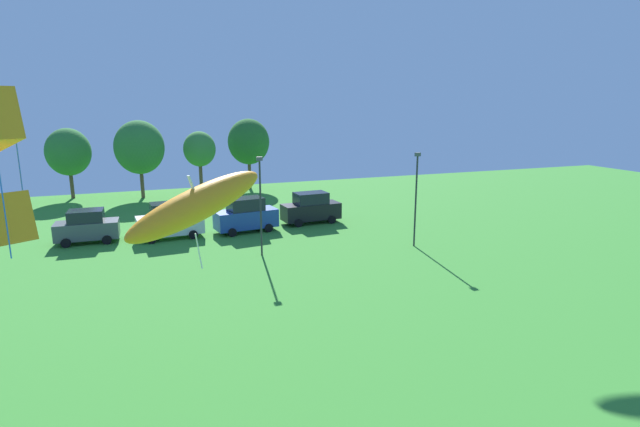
# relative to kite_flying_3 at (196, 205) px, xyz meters

# --- Properties ---
(kite_flying_3) EXTENTS (5.51, 3.02, 3.72)m
(kite_flying_3) POSITION_rel_kite_flying_3_xyz_m (0.00, 0.00, 0.00)
(kite_flying_3) COLOR orange
(parked_car_leftmost) EXTENTS (4.18, 2.18, 2.32)m
(parked_car_leftmost) POSITION_rel_kite_flying_3_xyz_m (-5.40, 19.78, -4.98)
(parked_car_leftmost) COLOR #4C5156
(parked_car_leftmost) RESTS_ON ground
(parked_car_second_from_left) EXTENTS (4.71, 2.29, 2.62)m
(parked_car_second_from_left) POSITION_rel_kite_flying_3_xyz_m (0.10, 18.94, -4.85)
(parked_car_second_from_left) COLOR silver
(parked_car_second_from_left) RESTS_ON ground
(parked_car_third_from_left) EXTENTS (4.82, 2.56, 2.60)m
(parked_car_third_from_left) POSITION_rel_kite_flying_3_xyz_m (5.61, 18.92, -4.86)
(parked_car_third_from_left) COLOR #234299
(parked_car_third_from_left) RESTS_ON ground
(parked_car_rightmost_in_row) EXTENTS (4.80, 2.26, 2.50)m
(parked_car_rightmost_in_row) POSITION_rel_kite_flying_3_xyz_m (11.12, 19.82, -4.90)
(parked_car_rightmost_in_row) COLOR black
(parked_car_rightmost_in_row) RESTS_ON ground
(light_post_0) EXTENTS (0.36, 0.20, 6.36)m
(light_post_0) POSITION_rel_kite_flying_3_xyz_m (15.52, 11.11, -2.54)
(light_post_0) COLOR #2D2D33
(light_post_0) RESTS_ON ground
(light_post_1) EXTENTS (0.36, 0.20, 6.31)m
(light_post_1) POSITION_rel_kite_flying_3_xyz_m (5.29, 12.72, -2.57)
(light_post_1) COLOR #2D2D33
(light_post_1) RESTS_ON ground
(treeline_tree_1) EXTENTS (4.30, 4.30, 7.08)m
(treeline_tree_1) POSITION_rel_kite_flying_3_xyz_m (-8.16, 38.22, -1.43)
(treeline_tree_1) COLOR brown
(treeline_tree_1) RESTS_ON ground
(treeline_tree_2) EXTENTS (4.88, 4.88, 7.83)m
(treeline_tree_2) POSITION_rel_kite_flying_3_xyz_m (-1.44, 36.05, -0.99)
(treeline_tree_2) COLOR brown
(treeline_tree_2) RESTS_ON ground
(treeline_tree_3) EXTENTS (3.34, 3.34, 6.61)m
(treeline_tree_3) POSITION_rel_kite_flying_3_xyz_m (4.48, 36.25, -1.38)
(treeline_tree_3) COLOR brown
(treeline_tree_3) RESTS_ON ground
(treeline_tree_4) EXTENTS (4.59, 4.59, 7.80)m
(treeline_tree_4) POSITION_rel_kite_flying_3_xyz_m (10.05, 37.77, -0.87)
(treeline_tree_4) COLOR brown
(treeline_tree_4) RESTS_ON ground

